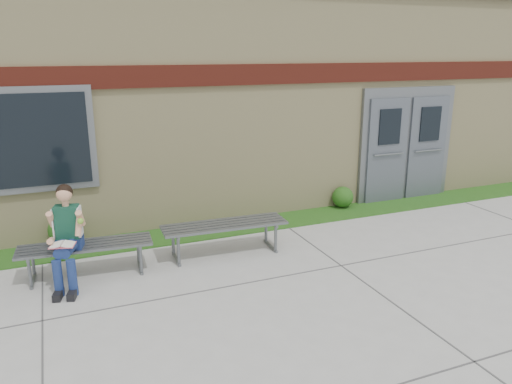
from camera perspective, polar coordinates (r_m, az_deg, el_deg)
name	(u,v)px	position (r m, az deg, el deg)	size (l,w,h in m)	color
ground	(295,293)	(6.55, 4.47, -11.45)	(80.00, 80.00, 0.00)	#9E9E99
grass_strip	(228,228)	(8.74, -3.24, -4.13)	(16.00, 0.80, 0.02)	#184D14
school_building	(176,92)	(11.51, -9.11, 11.24)	(16.20, 6.22, 4.20)	beige
bench_left	(86,251)	(7.25, -18.84, -6.44)	(1.80, 0.63, 0.46)	slate
bench_right	(225,230)	(7.58, -3.61, -4.40)	(1.90, 0.61, 0.49)	slate
girl	(66,235)	(6.93, -20.86, -4.57)	(0.51, 0.84, 1.34)	navy
shrub_mid	(64,230)	(8.47, -21.07, -4.05)	(0.49, 0.49, 0.49)	#184D14
shrub_east	(343,197)	(9.93, 9.88, -0.57)	(0.41, 0.41, 0.41)	#184D14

